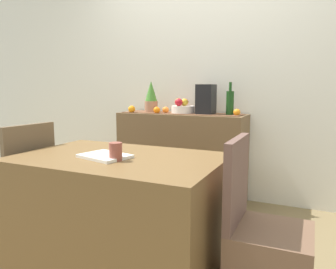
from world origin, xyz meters
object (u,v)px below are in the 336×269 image
object	(u,v)px
wine_bottle	(230,102)
coffee_cup	(116,152)
sideboard_console	(181,157)
chair_by_corner	(266,263)
potted_plant	(151,97)
coffee_maker	(206,99)
fruit_bowl	(183,109)
chair_near_window	(19,209)
dining_table	(120,215)
open_book	(105,156)

from	to	relation	value
wine_bottle	coffee_cup	distance (m)	1.55
sideboard_console	chair_by_corner	xyz separation A→B (m)	(1.05, -1.41, -0.18)
sideboard_console	wine_bottle	size ratio (longest dim) A/B	4.17
wine_bottle	chair_by_corner	world-z (taller)	wine_bottle
potted_plant	coffee_cup	world-z (taller)	potted_plant
coffee_cup	sideboard_console	bearing A→B (deg)	98.38
coffee_maker	sideboard_console	bearing A→B (deg)	180.00
fruit_bowl	chair_by_corner	world-z (taller)	fruit_bowl
coffee_maker	chair_near_window	xyz separation A→B (m)	(-0.96, -1.41, -0.77)
dining_table	coffee_maker	bearing A→B (deg)	86.73
fruit_bowl	wine_bottle	size ratio (longest dim) A/B	0.75
sideboard_console	coffee_cup	world-z (taller)	sideboard_console
coffee_maker	chair_by_corner	size ratio (longest dim) A/B	0.32
chair_near_window	coffee_cup	bearing A→B (deg)	-6.19
sideboard_console	chair_near_window	distance (m)	1.59
fruit_bowl	coffee_maker	distance (m)	0.26
coffee_maker	chair_by_corner	bearing A→B (deg)	-60.49
chair_by_corner	chair_near_window	bearing A→B (deg)	-179.96
coffee_cup	chair_by_corner	bearing A→B (deg)	7.01
open_book	potted_plant	bearing A→B (deg)	122.00
chair_by_corner	potted_plant	bearing A→B (deg)	134.75
sideboard_console	chair_by_corner	bearing A→B (deg)	-53.27
fruit_bowl	coffee_maker	size ratio (longest dim) A/B	0.80
fruit_bowl	wine_bottle	distance (m)	0.48
fruit_bowl	dining_table	bearing A→B (deg)	-83.60
open_book	fruit_bowl	bearing A→B (deg)	108.54
coffee_maker	chair_near_window	world-z (taller)	coffee_maker
fruit_bowl	potted_plant	distance (m)	0.38
coffee_maker	fruit_bowl	bearing A→B (deg)	180.00
coffee_maker	open_book	distance (m)	1.51
fruit_bowl	coffee_maker	world-z (taller)	coffee_maker
coffee_maker	chair_by_corner	distance (m)	1.79
sideboard_console	chair_near_window	world-z (taller)	chair_near_window
potted_plant	chair_by_corner	xyz separation A→B (m)	(1.40, -1.41, -0.78)
fruit_bowl	chair_near_window	xyz separation A→B (m)	(-0.72, -1.41, -0.66)
fruit_bowl	open_book	world-z (taller)	fruit_bowl
chair_near_window	chair_by_corner	bearing A→B (deg)	0.04
wine_bottle	coffee_cup	xyz separation A→B (m)	(-0.27, -1.51, -0.22)
open_book	wine_bottle	bearing A→B (deg)	90.35
sideboard_console	dining_table	world-z (taller)	sideboard_console
coffee_cup	coffee_maker	bearing A→B (deg)	88.81
wine_bottle	open_book	size ratio (longest dim) A/B	1.10
wine_bottle	potted_plant	bearing A→B (deg)	180.00
sideboard_console	potted_plant	distance (m)	0.69
dining_table	open_book	world-z (taller)	open_book
coffee_cup	chair_by_corner	size ratio (longest dim) A/B	0.11
wine_bottle	potted_plant	size ratio (longest dim) A/B	0.95
potted_plant	chair_by_corner	size ratio (longest dim) A/B	0.36
coffee_cup	chair_by_corner	xyz separation A→B (m)	(0.83, 0.10, -0.53)
coffee_maker	dining_table	bearing A→B (deg)	-93.27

